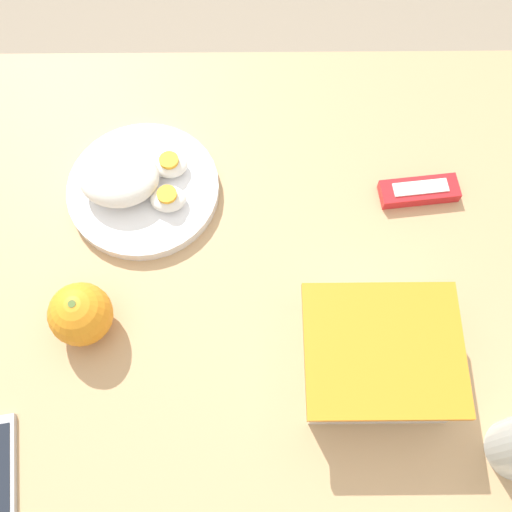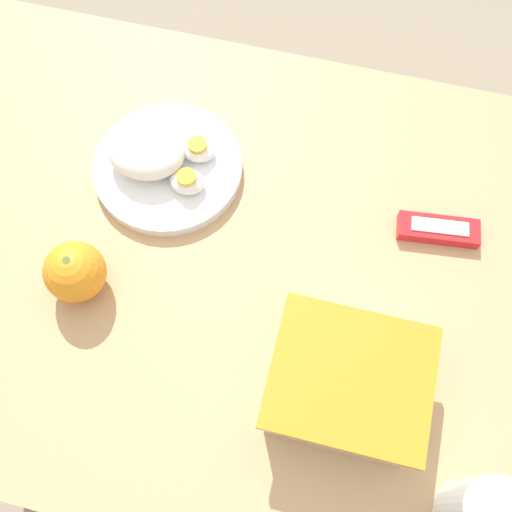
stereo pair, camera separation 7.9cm
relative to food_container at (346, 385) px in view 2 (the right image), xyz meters
name	(u,v)px [view 2 (the right image)]	position (x,y,z in m)	size (l,w,h in m)	color
ground_plane	(244,375)	(0.18, -0.15, -0.80)	(10.00, 10.00, 0.00)	gray
table	(236,281)	(0.18, -0.15, -0.13)	(1.01, 0.74, 0.76)	tan
food_container	(346,385)	(0.00, 0.00, 0.00)	(0.18, 0.16, 0.09)	white
orange_fruit	(75,272)	(0.37, -0.06, 0.00)	(0.08, 0.08, 0.08)	orange
rice_plate	(162,162)	(0.31, -0.26, -0.02)	(0.22, 0.22, 0.07)	white
candy_bar	(438,229)	(-0.09, -0.25, -0.03)	(0.12, 0.05, 0.02)	red
drinking_glass	(480,512)	(-0.16, 0.10, 0.02)	(0.07, 0.07, 0.11)	silver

